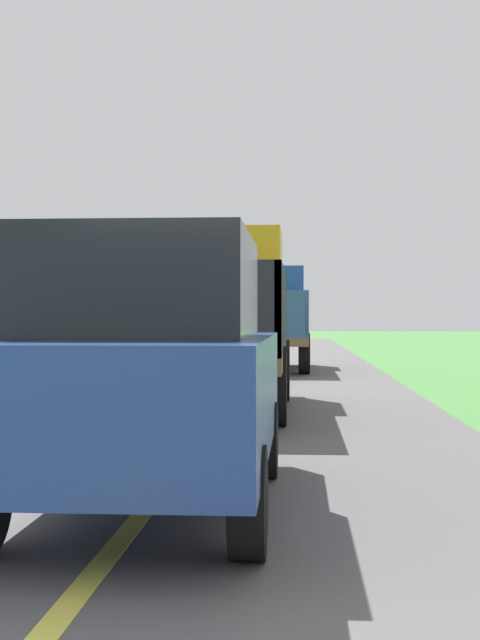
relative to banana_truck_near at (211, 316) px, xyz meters
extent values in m
cube|color=#2D2D30|center=(0.01, -0.84, -0.78)|extent=(0.90, 5.51, 0.24)
cube|color=brown|center=(0.01, -0.84, -0.58)|extent=(2.30, 5.80, 0.20)
cube|color=gold|center=(0.01, 1.11, 0.47)|extent=(2.10, 1.90, 1.90)
cube|color=black|center=(0.01, 2.07, 0.80)|extent=(1.78, 0.02, 0.76)
cube|color=#232328|center=(-1.10, -1.81, 0.07)|extent=(0.08, 3.85, 1.10)
cube|color=#232328|center=(1.12, -1.81, 0.07)|extent=(0.08, 3.85, 1.10)
cube|color=#232328|center=(0.01, -3.70, 0.07)|extent=(2.30, 0.08, 1.10)
cube|color=#232328|center=(0.01, 0.07, 0.07)|extent=(2.30, 0.08, 1.10)
cylinder|color=black|center=(-1.04, 0.96, -0.88)|extent=(0.28, 1.00, 1.00)
cylinder|color=black|center=(1.06, 0.96, -0.88)|extent=(0.28, 1.00, 1.00)
cylinder|color=black|center=(-1.04, -2.43, -0.88)|extent=(0.28, 1.00, 1.00)
cylinder|color=black|center=(1.06, -2.43, -0.88)|extent=(0.28, 1.00, 1.00)
ellipsoid|color=#9BB52A|center=(0.56, -0.60, 0.37)|extent=(0.42, 0.47, 0.43)
ellipsoid|color=#8FBA2F|center=(-0.24, -1.87, 0.01)|extent=(0.60, 0.55, 0.45)
ellipsoid|color=#95CB2F|center=(-0.53, -3.39, -0.31)|extent=(0.54, 0.54, 0.48)
ellipsoid|color=#A1BE24|center=(0.75, -2.37, -0.33)|extent=(0.56, 0.66, 0.45)
ellipsoid|color=#A4C72F|center=(-0.53, -2.27, 0.04)|extent=(0.40, 0.43, 0.45)
ellipsoid|color=#A2C024|center=(-0.17, -2.31, -0.02)|extent=(0.40, 0.44, 0.43)
ellipsoid|color=#95CB2A|center=(-0.37, -2.17, -0.30)|extent=(0.54, 0.55, 0.41)
ellipsoid|color=#A5C325|center=(0.86, -1.65, -0.33)|extent=(0.53, 0.50, 0.45)
ellipsoid|color=#9FBE21|center=(-0.60, -0.42, -0.34)|extent=(0.46, 0.51, 0.39)
ellipsoid|color=#95C92A|center=(-0.61, -1.63, -0.31)|extent=(0.43, 0.49, 0.44)
ellipsoid|color=#A5B92E|center=(-0.70, -2.22, 0.04)|extent=(0.53, 0.49, 0.42)
cube|color=#2D2D30|center=(0.43, 9.64, -0.78)|extent=(0.90, 5.51, 0.24)
cube|color=brown|center=(0.43, 9.64, -0.58)|extent=(2.30, 5.80, 0.20)
cube|color=#1E479E|center=(0.43, 11.59, 0.47)|extent=(2.10, 1.90, 1.90)
cube|color=black|center=(0.43, 12.55, 0.80)|extent=(1.78, 0.02, 0.76)
cube|color=#2D517F|center=(-0.68, 8.67, 0.07)|extent=(0.08, 3.85, 1.10)
cube|color=#2D517F|center=(1.54, 8.67, 0.07)|extent=(0.08, 3.85, 1.10)
cube|color=#2D517F|center=(0.43, 6.78, 0.07)|extent=(2.30, 0.08, 1.10)
cube|color=#2D517F|center=(0.43, 10.55, 0.07)|extent=(2.30, 0.08, 1.10)
cylinder|color=black|center=(-0.62, 11.44, -0.88)|extent=(0.28, 1.00, 1.00)
cylinder|color=black|center=(1.48, 11.44, -0.88)|extent=(0.28, 1.00, 1.00)
cylinder|color=black|center=(-0.62, 8.05, -0.88)|extent=(0.28, 1.00, 1.00)
cylinder|color=black|center=(1.48, 8.05, -0.88)|extent=(0.28, 1.00, 1.00)
ellipsoid|color=#9ACB20|center=(-0.03, 9.95, 0.32)|extent=(0.47, 0.52, 0.36)
ellipsoid|color=#8ECB1D|center=(0.40, 8.41, -0.01)|extent=(0.48, 0.53, 0.47)
ellipsoid|color=#8EC427|center=(-0.40, 9.94, -0.32)|extent=(0.54, 0.52, 0.51)
ellipsoid|color=#94B81F|center=(1.31, 9.00, -0.30)|extent=(0.42, 0.43, 0.50)
ellipsoid|color=#A4BA21|center=(0.69, 7.87, -0.29)|extent=(0.57, 0.59, 0.47)
ellipsoid|color=#9DBB24|center=(-0.44, 9.17, 0.33)|extent=(0.57, 0.57, 0.46)
ellipsoid|color=#A2C120|center=(-0.29, 7.09, 0.01)|extent=(0.40, 0.51, 0.48)
cube|color=navy|center=(0.30, -7.34, -0.56)|extent=(1.70, 4.10, 0.80)
cube|color=black|center=(0.30, -7.54, 0.19)|extent=(1.44, 2.05, 0.70)
cylinder|color=black|center=(-0.47, -6.07, -1.06)|extent=(0.20, 0.64, 0.64)
cylinder|color=black|center=(1.07, -6.07, -1.06)|extent=(0.20, 0.64, 0.64)
cylinder|color=black|center=(1.07, -8.61, -1.06)|extent=(0.20, 0.64, 0.64)
camera|label=1|loc=(1.35, -13.52, -0.04)|focal=49.66mm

